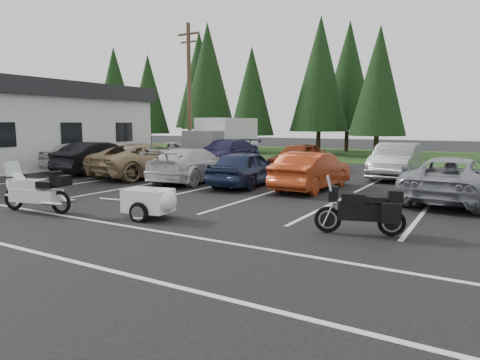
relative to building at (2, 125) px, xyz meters
The scene contains 29 objects.
ground 18.60m from the building, 12.53° to the right, with size 120.00×120.00×0.00m, color black.
grass_strip 27.02m from the building, 48.01° to the left, with size 80.00×16.00×0.01m, color #1A3711.
lake_water 55.60m from the building, 66.67° to the left, with size 70.00×50.00×0.02m, color gray.
building is the anchor object (origin of this frame).
utility_pole 11.53m from the building, 45.00° to the left, with size 1.60×0.26×9.00m.
box_truck 13.16m from the building, 40.36° to the left, with size 2.40×5.60×2.90m, color silver, non-canonical shape.
stall_markings 18.28m from the building, ahead, with size 32.00×16.00×0.01m, color silver.
conifer_0 21.37m from the building, 118.39° to the left, with size 4.58×4.58×10.66m.
conifer_1 17.90m from the building, 103.09° to the left, with size 3.96×3.96×9.22m.
conifer_2 19.43m from the building, 83.93° to the left, with size 5.10×5.10×11.89m.
conifer_3 19.16m from the building, 66.68° to the left, with size 3.87×3.87×9.02m.
conifer_4 23.30m from the building, 55.48° to the left, with size 4.80×4.80×11.17m.
conifer_5 25.37m from the building, 44.36° to the left, with size 4.14×4.14×9.63m.
conifer_back_a 23.57m from the building, 94.97° to the left, with size 5.28×5.28×12.30m.
conifer_back_b 27.69m from the building, 59.22° to the left, with size 4.97×4.97×11.58m.
car_near_0 6.76m from the building, ahead, with size 1.94×4.82×1.64m, color silver.
car_near_1 8.30m from the building, ahead, with size 1.70×4.88×1.61m, color black.
car_near_2 11.36m from the building, ahead, with size 2.66×5.76×1.60m, color #947C56.
car_near_3 14.33m from the building, ahead, with size 2.08×5.11×1.48m, color silver.
car_near_4 16.96m from the building, ahead, with size 1.72×4.29×1.46m, color #1C2646.
car_near_5 19.65m from the building, ahead, with size 1.54×4.43×1.46m, color #9F3414.
car_near_6 24.50m from the building, ahead, with size 2.41×5.23×1.45m, color gray.
car_far_0 9.96m from the building, 41.05° to the left, with size 2.24×4.86×1.35m, color silver.
car_far_1 13.55m from the building, 27.99° to the left, with size 2.25×5.54×1.61m, color #1D193F.
car_far_2 17.77m from the building, 21.31° to the left, with size 1.79×4.45×1.52m, color maroon.
car_far_3 22.47m from the building, 14.97° to the left, with size 1.72×4.94×1.63m, color gray.
touring_motorcycle 16.26m from the building, 27.86° to the right, with size 2.64×0.81×1.46m, color white, non-canonical shape.
cargo_trailer 18.93m from the building, 20.36° to the right, with size 1.75×0.99×0.81m, color white, non-canonical shape.
adventure_motorcycle 23.64m from the building, 13.11° to the right, with size 2.25×0.78×1.37m, color black, non-canonical shape.
Camera 1 is at (7.48, -10.99, 2.53)m, focal length 32.00 mm.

